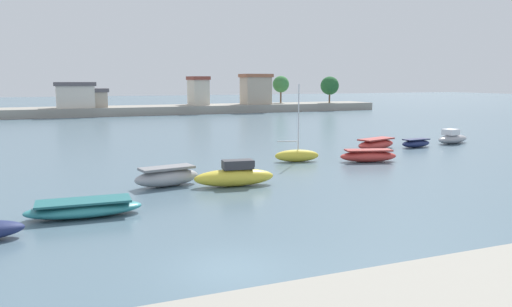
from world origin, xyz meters
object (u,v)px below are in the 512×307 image
moored_boat_4 (235,176)px  moored_boat_7 (376,144)px  moored_boat_9 (452,138)px  moored_boat_3 (167,177)px  moored_boat_6 (368,156)px  moored_boat_5 (297,155)px  moored_boat_2 (84,209)px  moored_boat_8 (416,143)px

moored_boat_4 → moored_boat_7: bearing=37.5°
moored_boat_7 → moored_boat_9: (10.06, 0.62, 0.07)m
moored_boat_3 → moored_boat_7: 24.06m
moored_boat_3 → moored_boat_6: bearing=-0.0°
moored_boat_3 → moored_boat_5: 13.01m
moored_boat_2 → moored_boat_5: 20.26m
moored_boat_7 → moored_boat_4: bearing=-167.6°
moored_boat_3 → moored_boat_8: size_ratio=1.24×
moored_boat_9 → moored_boat_7: bearing=169.8°
moored_boat_7 → moored_boat_9: 10.08m
moored_boat_2 → moored_boat_3: bearing=48.2°
moored_boat_5 → moored_boat_6: size_ratio=1.28×
moored_boat_3 → moored_boat_9: size_ratio=0.94×
moored_boat_4 → moored_boat_6: (13.27, 4.69, -0.15)m
moored_boat_2 → moored_boat_9: moored_boat_9 is taller
moored_boat_5 → moored_boat_7: bearing=33.4°
moored_boat_3 → moored_boat_4: 4.24m
moored_boat_3 → moored_boat_8: moored_boat_3 is taller
moored_boat_3 → moored_boat_2: bearing=-144.4°
moored_boat_3 → moored_boat_8: 28.17m
moored_boat_2 → moored_boat_8: (32.05, 14.20, 0.01)m
moored_boat_3 → moored_boat_7: moored_boat_3 is taller
moored_boat_7 → moored_boat_6: bearing=-148.1°
moored_boat_6 → moored_boat_7: (5.07, 5.98, 0.02)m
moored_boat_3 → moored_boat_5: moored_boat_5 is taller
moored_boat_4 → moored_boat_8: moored_boat_4 is taller
moored_boat_2 → moored_boat_7: moored_boat_7 is taller
moored_boat_3 → moored_boat_7: bearing=11.9°
moored_boat_2 → moored_boat_7: (27.55, 14.55, 0.11)m
moored_boat_8 → moored_boat_5: bearing=-172.7°
moored_boat_3 → moored_boat_4: size_ratio=0.85×
moored_boat_2 → moored_boat_5: (17.12, 10.83, 0.15)m
moored_boat_2 → moored_boat_8: moored_boat_8 is taller
moored_boat_4 → moored_boat_5: size_ratio=0.83×
moored_boat_5 → moored_boat_7: (10.42, 3.72, -0.03)m
moored_boat_2 → moored_boat_4: size_ratio=1.07×
moored_boat_3 → moored_boat_5: bearing=14.1°
moored_boat_4 → moored_boat_9: (28.40, 11.30, -0.06)m
moored_boat_7 → moored_boat_3: bearing=-175.6°
moored_boat_5 → moored_boat_9: moored_boat_5 is taller
moored_boat_2 → moored_boat_6: moored_boat_6 is taller
moored_boat_5 → moored_boat_2: bearing=-133.9°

